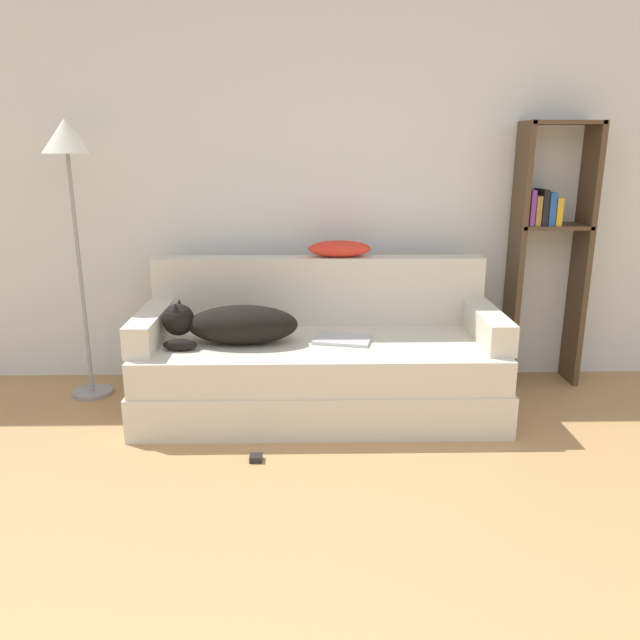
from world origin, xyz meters
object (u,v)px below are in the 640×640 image
throw_pillow (339,249)px  bookshelf (549,240)px  floor_lamp (69,167)px  dog (233,324)px  couch (320,376)px  laptop (343,339)px  power_adapter (256,458)px

throw_pillow → bookshelf: bearing=4.3°
throw_pillow → floor_lamp: floor_lamp is taller
dog → throw_pillow: size_ratio=1.97×
couch → laptop: bearing=-7.1°
laptop → throw_pillow: size_ratio=0.94×
bookshelf → floor_lamp: 3.02m
dog → bookshelf: 2.11m
floor_lamp → power_adapter: floor_lamp is taller
throw_pillow → floor_lamp: (-1.61, -0.09, 0.50)m
couch → bookshelf: size_ratio=1.25×
laptop → power_adapter: size_ratio=5.69×
throw_pillow → bookshelf: size_ratio=0.23×
couch → power_adapter: size_ratio=32.77×
laptop → power_adapter: bearing=-115.3°
floor_lamp → throw_pillow: bearing=3.2°
laptop → bookshelf: bookshelf is taller
laptop → power_adapter: (-0.47, -0.61, -0.44)m
bookshelf → floor_lamp: (-2.98, -0.19, 0.47)m
throw_pillow → power_adapter: size_ratio=6.08×
power_adapter → throw_pillow: bearing=65.0°
laptop → bookshelf: size_ratio=0.22×
couch → floor_lamp: 1.94m
laptop → power_adapter: 0.89m
dog → power_adapter: bearing=-73.9°
bookshelf → throw_pillow: bearing=-175.7°
laptop → throw_pillow: throw_pillow is taller
floor_lamp → laptop: bearing=-10.7°
bookshelf → power_adapter: bookshelf is taller
throw_pillow → couch: bearing=-109.2°
dog → power_adapter: (0.17, -0.57, -0.55)m
dog → couch: bearing=6.6°
throw_pillow → dog: bearing=-145.6°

